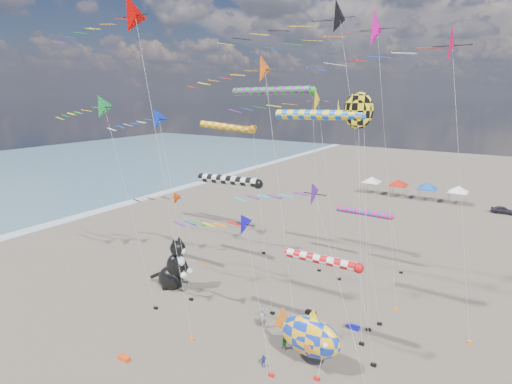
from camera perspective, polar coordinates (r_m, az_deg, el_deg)
The scene contains 28 objects.
delta_kite_0 at distance 30.47m, azimuth -15.86°, elevation 22.76°, with size 11.52×2.64×25.16m.
delta_kite_1 at distance 32.07m, azimuth 24.23°, elevation 17.94°, with size 13.79×2.71×23.14m.
delta_kite_2 at distance 23.57m, azimuth 8.16°, elevation -1.18°, with size 8.89×1.62×13.76m.
delta_kite_3 at distance 35.22m, azimuth 16.52°, elevation 21.06°, with size 14.29×3.09×25.12m.
delta_kite_4 at distance 37.40m, azimuth -21.52°, elevation 10.89°, with size 11.58×2.11×18.67m.
delta_kite_5 at distance 36.72m, azimuth -14.61°, elevation 9.67°, with size 9.54×2.07×17.57m.
delta_kite_6 at distance 26.99m, azimuth -4.92°, elevation -5.45°, with size 9.12×1.68×10.94m.
delta_kite_7 at distance 29.20m, azimuth -0.53°, elevation 16.71°, with size 10.44×2.15×21.45m.
delta_kite_8 at distance 32.94m, azimuth 12.12°, elevation 22.54°, with size 14.00×2.59×25.33m.
delta_kite_9 at distance 40.14m, azimuth 7.76°, elevation 12.45°, with size 13.15×2.62×19.31m.
delta_kite_10 at distance 47.51m, azimuth -13.17°, elevation -1.19°, with size 10.96×1.63×7.84m.
windsock_0 at distance 42.95m, azimuth 2.62°, elevation 14.17°, with size 11.24×0.86×19.36m.
windsock_1 at distance 34.19m, azimuth -3.49°, elevation 1.57°, with size 7.85×0.83×11.82m.
windsock_2 at distance 47.43m, azimuth -3.73°, elevation 9.16°, with size 8.96×0.82×15.25m.
windsock_3 at distance 44.96m, azimuth 15.50°, elevation -2.98°, with size 7.64×0.65×6.37m.
windsock_4 at distance 29.21m, azimuth 9.92°, elevation -9.69°, with size 7.24×0.73×7.44m.
windsock_5 at distance 31.59m, azimuth 9.56°, elevation 10.66°, with size 8.87×0.81×17.43m.
angelfish_kite at distance 30.49m, azimuth 14.04°, elevation 10.97°, with size 3.74×3.02×18.74m.
cat_inflatable at distance 40.11m, azimuth -11.87°, elevation -9.86°, with size 3.98×1.99×5.37m, color black, non-canonical shape.
fish_inflatable at distance 29.45m, azimuth 7.67°, elevation -19.75°, with size 5.97×2.76×4.60m.
person_adult at distance 33.94m, azimuth 0.95°, elevation -17.64°, with size 0.63×0.42×1.74m, color slate.
child_green at distance 31.84m, azimuth 4.05°, elevation -20.75°, with size 0.51×0.40×1.06m, color #187420.
child_blue at distance 30.23m, azimuth 1.05°, elevation -22.96°, with size 0.56×0.23×0.95m, color #283D9B.
kite_bag_1 at distance 36.45m, azimuth 7.81°, elevation -16.70°, with size 0.90×0.44×0.30m, color black.
kite_bag_2 at distance 35.14m, azimuth 13.79°, elevation -18.26°, with size 0.90×0.44×0.30m, color #1213BB.
kite_bag_3 at distance 32.44m, azimuth -18.32°, elevation -21.58°, with size 0.90×0.44×0.30m, color #E34310.
tent_row at distance 77.72m, azimuth 21.51°, elevation 1.35°, with size 19.20×4.20×3.80m.
parked_car at distance 75.10m, azimuth 31.79°, elevation -2.21°, with size 1.37×3.41×1.16m, color #26262D.
Camera 1 is at (15.28, -14.92, 18.54)m, focal length 28.00 mm.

